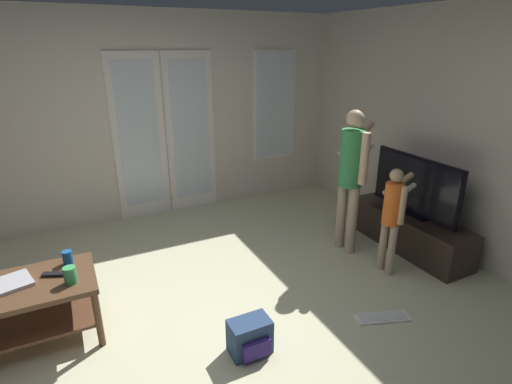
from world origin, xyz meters
TOP-DOWN VIEW (x-y plane):
  - ground_plane at (0.00, 0.00)m, footprint 5.89×5.23m
  - wall_back_with_doors at (0.10, 2.58)m, footprint 5.89×0.09m
  - wall_right_plain at (2.92, 0.00)m, footprint 0.06×5.23m
  - coffee_table at (-1.06, 0.52)m, footprint 0.92×0.60m
  - tv_stand at (2.56, 0.35)m, footprint 0.43×1.40m
  - flat_screen_tv at (2.56, 0.35)m, footprint 0.08×1.09m
  - person_adult at (1.93, 0.63)m, footprint 0.59×0.46m
  - person_child at (2.00, 0.09)m, footprint 0.48×0.29m
  - backpack at (0.33, -0.30)m, footprint 0.30×0.23m
  - loose_keyboard at (1.45, -0.46)m, footprint 0.46×0.27m
  - laptop_closed at (-1.19, 0.54)m, footprint 0.40×0.33m
  - cup_near_edge at (-0.77, 0.69)m, footprint 0.07×0.07m
  - cup_by_laptop at (-0.76, 0.39)m, footprint 0.09×0.09m
  - tv_remote_black at (-0.87, 0.55)m, footprint 0.18×0.11m

SIDE VIEW (x-z plane):
  - ground_plane at x=0.00m, z-range -0.02..0.00m
  - loose_keyboard at x=1.45m, z-range 0.00..0.02m
  - backpack at x=0.33m, z-range 0.00..0.26m
  - tv_stand at x=2.56m, z-range 0.00..0.39m
  - coffee_table at x=-1.06m, z-range 0.11..0.61m
  - tv_remote_black at x=-0.87m, z-range 0.50..0.52m
  - laptop_closed at x=-1.19m, z-range 0.50..0.52m
  - cup_near_edge at x=-0.77m, z-range 0.50..0.61m
  - cup_by_laptop at x=-0.76m, z-range 0.50..0.62m
  - person_child at x=2.00m, z-range 0.11..1.17m
  - flat_screen_tv at x=2.56m, z-range 0.40..1.04m
  - person_adult at x=1.93m, z-range 0.15..1.67m
  - wall_back_with_doors at x=0.10m, z-range -0.03..2.50m
  - wall_right_plain at x=2.92m, z-range 0.00..2.51m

